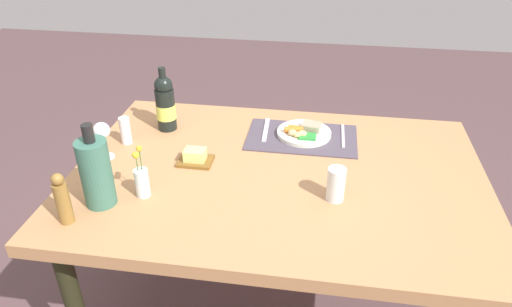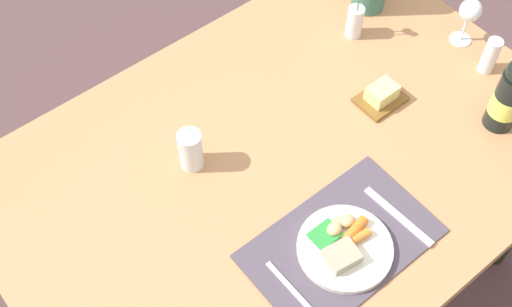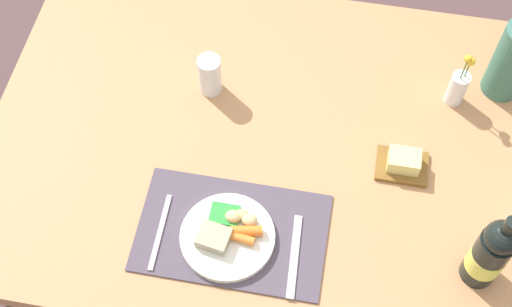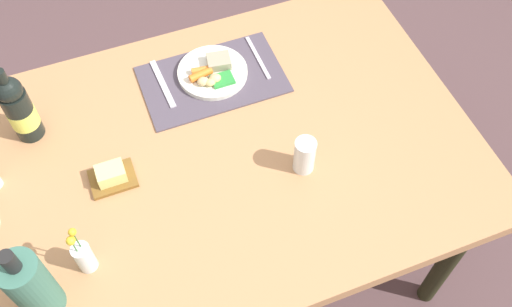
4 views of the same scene
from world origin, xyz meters
TOP-DOWN VIEW (x-y plane):
  - ground_plane at (0.00, 0.00)m, footprint 8.00×8.00m
  - dining_table at (0.00, 0.00)m, footprint 1.52×1.06m
  - placemat at (-0.07, -0.27)m, footprint 0.45×0.28m
  - dinner_plate at (-0.08, -0.29)m, footprint 0.23×0.23m
  - fork at (-0.24, -0.30)m, footprint 0.01×0.20m
  - knife at (0.09, -0.31)m, footprint 0.03×0.21m
  - flower_vase at (0.44, 0.22)m, footprint 0.05×0.05m
  - salt_shaker at (0.64, -0.12)m, footprint 0.04×0.04m
  - water_tumbler at (-0.21, 0.14)m, footprint 0.06×0.06m
  - butter_dish at (0.32, -0.02)m, footprint 0.13×0.10m
  - wine_bottle at (0.51, -0.27)m, footprint 0.08×0.08m
  - wine_glass at (0.67, 0.00)m, footprint 0.07×0.07m

SIDE VIEW (x-z plane):
  - ground_plane at x=0.00m, z-range 0.00..0.00m
  - dining_table at x=0.00m, z-range 0.31..1.07m
  - placemat at x=-0.07m, z-range 0.76..0.77m
  - fork at x=-0.24m, z-range 0.77..0.78m
  - knife at x=0.09m, z-range 0.77..0.78m
  - dinner_plate at x=-0.08m, z-range 0.76..0.81m
  - butter_dish at x=0.32m, z-range 0.76..0.81m
  - water_tumbler at x=-0.21m, z-range 0.76..0.88m
  - salt_shaker at x=0.64m, z-range 0.76..0.88m
  - flower_vase at x=0.44m, z-range 0.73..0.92m
  - wine_glass at x=0.67m, z-range 0.80..0.95m
  - wine_bottle at x=0.51m, z-range 0.74..1.02m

